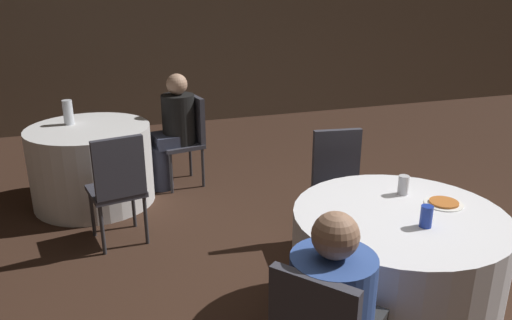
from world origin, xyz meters
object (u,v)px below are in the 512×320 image
object	(u,v)px
chair_far_south	(118,182)
soda_can_blue	(427,216)
person_blue_shirt	(336,317)
pizza_plate_near	(444,203)
chair_near_north	(339,179)
soda_can_silver	(403,185)
chair_far_east	(188,133)
bottle_far	(68,112)
person_black_shirt	(173,131)
table_near	(394,269)
table_far	(92,165)

from	to	relation	value
chair_far_south	soda_can_blue	world-z (taller)	chair_far_south
person_blue_shirt	soda_can_blue	distance (m)	0.83
person_blue_shirt	pizza_plate_near	xyz separation A→B (m)	(0.99, 0.57, 0.17)
chair_near_north	soda_can_silver	size ratio (longest dim) A/B	7.49
chair_near_north	soda_can_silver	world-z (taller)	chair_near_north
chair_far_east	soda_can_blue	xyz separation A→B (m)	(0.76, -2.81, 0.25)
chair_far_south	bottle_far	world-z (taller)	bottle_far
chair_far_east	soda_can_blue	size ratio (longest dim) A/B	7.49
person_blue_shirt	pizza_plate_near	world-z (taller)	person_blue_shirt
soda_can_silver	soda_can_blue	world-z (taller)	same
soda_can_blue	person_blue_shirt	bearing A→B (deg)	-153.03
soda_can_blue	person_black_shirt	bearing A→B (deg)	108.37
soda_can_silver	chair_near_north	bearing A→B (deg)	91.80
table_near	soda_can_blue	bearing A→B (deg)	-78.30
table_near	table_far	xyz separation A→B (m)	(-1.68, 2.45, 0.00)
chair_far_east	soda_can_blue	world-z (taller)	chair_far_east
chair_far_south	bottle_far	bearing A→B (deg)	96.11
chair_far_east	bottle_far	distance (m)	1.15
person_black_shirt	pizza_plate_near	xyz separation A→B (m)	(1.20, -2.57, 0.16)
pizza_plate_near	person_blue_shirt	bearing A→B (deg)	-150.00
bottle_far	table_far	bearing A→B (deg)	-45.21
chair_near_north	person_black_shirt	bearing A→B (deg)	-48.74
table_near	pizza_plate_near	size ratio (longest dim) A/B	5.39
table_near	chair_far_south	xyz separation A→B (m)	(-1.49, 1.50, 0.18)
table_far	soda_can_silver	xyz separation A→B (m)	(1.85, -2.21, 0.43)
pizza_plate_near	soda_can_blue	size ratio (longest dim) A/B	1.87
table_near	bottle_far	bearing A→B (deg)	125.14
chair_near_north	soda_can_blue	size ratio (longest dim) A/B	7.49
person_black_shirt	pizza_plate_near	world-z (taller)	person_black_shirt
chair_far_east	person_blue_shirt	world-z (taller)	person_blue_shirt
soda_can_blue	table_far	bearing A→B (deg)	123.11
bottle_far	soda_can_silver	bearing A→B (deg)	-49.79
person_blue_shirt	soda_can_blue	xyz separation A→B (m)	(0.71, 0.36, 0.22)
chair_far_south	soda_can_silver	bearing A→B (deg)	-48.48
pizza_plate_near	bottle_far	bearing A→B (deg)	129.85
soda_can_blue	soda_can_silver	bearing A→B (deg)	72.39
pizza_plate_near	soda_can_blue	bearing A→B (deg)	-143.05
person_black_shirt	bottle_far	xyz separation A→B (m)	(-0.95, 0.01, 0.27)
person_blue_shirt	pizza_plate_near	distance (m)	1.16
table_far	chair_near_north	distance (m)	2.32
soda_can_silver	soda_can_blue	bearing A→B (deg)	-107.61
person_black_shirt	person_blue_shirt	distance (m)	3.15
table_near	chair_near_north	size ratio (longest dim) A/B	1.34
chair_far_east	chair_far_south	bearing A→B (deg)	135.27
person_blue_shirt	person_black_shirt	bearing A→B (deg)	144.95
table_near	bottle_far	distance (m)	3.23
table_near	bottle_far	xyz separation A→B (m)	(-1.84, 2.61, 0.48)
person_black_shirt	person_blue_shirt	world-z (taller)	person_black_shirt
table_far	chair_far_south	bearing A→B (deg)	-78.77
person_black_shirt	soda_can_blue	world-z (taller)	person_black_shirt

